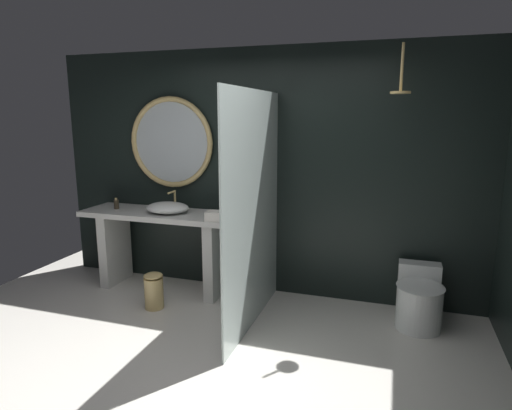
{
  "coord_description": "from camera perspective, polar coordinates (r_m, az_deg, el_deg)",
  "views": [
    {
      "loc": [
        1.36,
        -2.55,
        1.92
      ],
      "look_at": [
        0.27,
        0.82,
        1.18
      ],
      "focal_mm": 30.62,
      "sensor_mm": 36.0,
      "label": 1
    }
  ],
  "objects": [
    {
      "name": "soap_dispenser",
      "position": [
        5.15,
        -17.78,
        0.12
      ],
      "size": [
        0.05,
        0.05,
        0.12
      ],
      "color": "#3D3323",
      "rests_on": "vanity_counter"
    },
    {
      "name": "vessel_sink",
      "position": [
        4.79,
        -11.5,
        -0.33
      ],
      "size": [
        0.47,
        0.38,
        0.22
      ],
      "color": "white",
      "rests_on": "vanity_counter"
    },
    {
      "name": "tumbler_cup",
      "position": [
        4.55,
        -3.63,
        -0.91
      ],
      "size": [
        0.08,
        0.08,
        0.09
      ],
      "primitive_type": "cylinder",
      "color": "silver",
      "rests_on": "vanity_counter"
    },
    {
      "name": "toilet",
      "position": [
        4.37,
        20.51,
        -11.52
      ],
      "size": [
        0.42,
        0.6,
        0.53
      ],
      "color": "white",
      "rests_on": "ground_plane"
    },
    {
      "name": "folded_hand_towel",
      "position": [
        4.37,
        -4.94,
        -1.44
      ],
      "size": [
        0.26,
        0.18,
        0.09
      ],
      "primitive_type": "cube",
      "rotation": [
        0.0,
        0.0,
        0.13
      ],
      "color": "silver",
      "rests_on": "vanity_counter"
    },
    {
      "name": "shower_glass_panel",
      "position": [
        3.91,
        -0.33,
        -0.84
      ],
      "size": [
        0.02,
        1.54,
        2.13
      ],
      "primitive_type": "cube",
      "color": "silver",
      "rests_on": "ground_plane"
    },
    {
      "name": "back_wall_panel",
      "position": [
        4.7,
        0.89,
        4.15
      ],
      "size": [
        4.8,
        0.1,
        2.6
      ],
      "primitive_type": "cube",
      "color": "black",
      "rests_on": "ground_plane"
    },
    {
      "name": "waste_bin",
      "position": [
        4.58,
        -13.2,
        -10.8
      ],
      "size": [
        0.19,
        0.19,
        0.37
      ],
      "color": "tan",
      "rests_on": "ground_plane"
    },
    {
      "name": "round_wall_mirror",
      "position": [
        4.99,
        -11.04,
        8.02
      ],
      "size": [
        1.01,
        0.06,
        1.01
      ],
      "color": "tan"
    },
    {
      "name": "rain_shower_head",
      "position": [
        3.97,
        18.4,
        14.6
      ],
      "size": [
        0.17,
        0.17,
        0.41
      ],
      "color": "tan"
    },
    {
      "name": "ground_plane",
      "position": [
        3.47,
        -9.13,
        -22.01
      ],
      "size": [
        5.76,
        5.76,
        0.0
      ],
      "primitive_type": "plane",
      "color": "silver"
    },
    {
      "name": "vanity_counter",
      "position": [
        4.94,
        -12.03,
        -4.23
      ],
      "size": [
        1.8,
        0.56,
        0.88
      ],
      "color": "silver",
      "rests_on": "ground_plane"
    }
  ]
}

